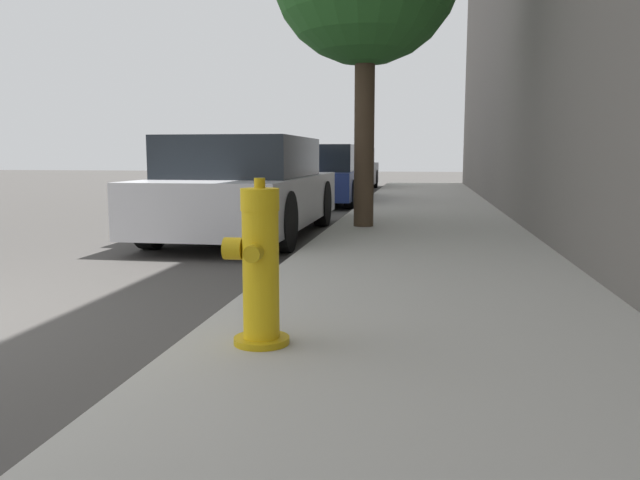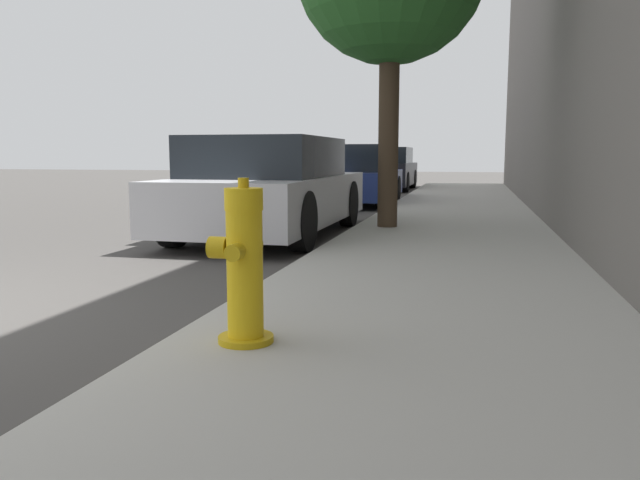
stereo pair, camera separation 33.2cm
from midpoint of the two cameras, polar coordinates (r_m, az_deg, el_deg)
sidewalk_slab at (r=3.24m, az=11.16°, el=-11.53°), size 2.68×40.00×0.13m
fire_hydrant at (r=3.31m, az=-4.14°, el=-2.53°), size 0.35×0.36×0.88m
parked_car_near at (r=8.72m, az=-3.45°, el=4.77°), size 1.85×4.47×1.36m
parked_car_mid at (r=14.47m, az=3.88°, el=5.86°), size 1.77×3.98×1.35m
parked_car_far at (r=20.50m, az=6.50°, el=6.43°), size 1.72×3.92×1.37m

